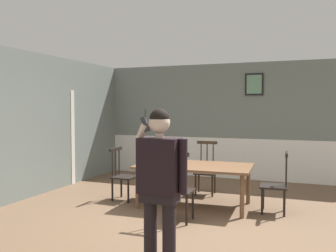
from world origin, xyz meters
TOP-DOWN VIEW (x-y plane):
  - ground_plane at (0.00, 0.00)m, footprint 7.71×7.71m
  - room_back_partition at (0.00, 3.51)m, footprint 6.45×0.17m
  - room_left_partition at (-3.23, 0.01)m, footprint 0.13×7.01m
  - dining_table at (-0.08, 0.75)m, footprint 2.01×1.19m
  - chair_near_window at (-1.45, 0.68)m, footprint 0.42×0.42m
  - chair_by_doorway at (1.28, 0.81)m, footprint 0.45×0.45m
  - chair_at_table_head at (-0.04, -0.19)m, footprint 0.42×0.42m
  - chair_opposite_corner at (-0.13, 1.68)m, footprint 0.45×0.45m
  - person_figure at (0.33, -1.79)m, footprint 0.59×0.25m

SIDE VIEW (x-z plane):
  - ground_plane at x=0.00m, z-range 0.00..0.00m
  - chair_near_window at x=-1.45m, z-range -0.02..0.94m
  - chair_by_doorway at x=1.28m, z-range -0.03..0.97m
  - chair_opposite_corner at x=-0.13m, z-range -0.05..1.00m
  - chair_at_table_head at x=-0.04m, z-range -0.04..1.03m
  - dining_table at x=-0.08m, z-range 0.29..1.01m
  - person_figure at x=0.33m, z-range 0.14..1.84m
  - room_back_partition at x=0.00m, z-range -0.05..2.73m
  - room_left_partition at x=-3.23m, z-range 0.00..2.77m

